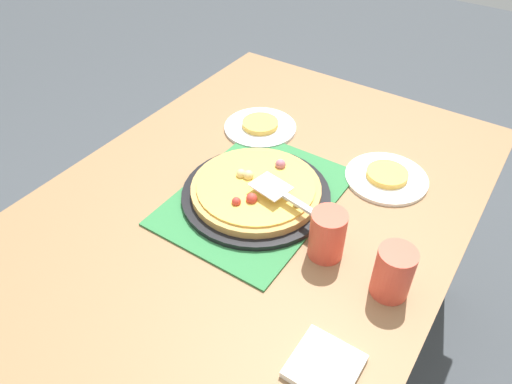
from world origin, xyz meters
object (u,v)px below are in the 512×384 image
pizza_pan (256,194)px  cup_far (327,235)px  cup_near (393,272)px  pizza_server (285,196)px  plate_near_left (260,127)px  served_slice_left (260,124)px  served_slice_right (387,174)px  plate_far_right (386,178)px  napkin_stack (325,366)px  pizza (256,188)px

pizza_pan → cup_far: 0.25m
cup_near → pizza_server: size_ratio=0.51×
cup_far → pizza_server: cup_far is taller
plate_near_left → cup_near: bearing=-122.8°
served_slice_left → pizza_server: 0.39m
plate_near_left → served_slice_right: size_ratio=2.00×
pizza_pan → pizza_server: 0.11m
cup_far → cup_near: bearing=-97.1°
pizza_server → served_slice_right: bearing=-29.3°
pizza_pan → plate_far_right: size_ratio=1.73×
pizza_pan → served_slice_left: served_slice_left is taller
plate_near_left → served_slice_left: 0.01m
cup_near → napkin_stack: bearing=172.5°
pizza → served_slice_left: bearing=31.4°
plate_near_left → cup_near: 0.67m
served_slice_left → cup_near: size_ratio=0.92×
plate_near_left → served_slice_left: bearing=0.0°
cup_far → pizza: bearing=73.4°
pizza_pan → pizza: (0.00, -0.00, 0.02)m
pizza_server → pizza: bearing=79.2°
plate_far_right → served_slice_left: served_slice_left is taller
plate_near_left → pizza_server: size_ratio=0.94×
napkin_stack → pizza: bearing=48.6°
plate_far_right → pizza_server: 0.32m
plate_near_left → pizza: bearing=-148.6°
cup_near → cup_far: same height
pizza → cup_far: 0.25m
plate_far_right → cup_near: cup_near is taller
served_slice_left → pizza_server: size_ratio=0.47×
plate_far_right → cup_far: cup_far is taller
served_slice_left → napkin_stack: size_ratio=0.92×
plate_far_right → napkin_stack: (-0.58, -0.11, 0.00)m
pizza_pan → plate_near_left: size_ratio=1.73×
plate_far_right → served_slice_right: (0.00, 0.00, 0.01)m
pizza_pan → plate_far_right: 0.36m
plate_far_right → cup_near: bearing=-157.2°
pizza_pan → pizza: pizza is taller
served_slice_left → cup_far: cup_far is taller
napkin_stack → cup_near: bearing=-7.5°
served_slice_left → pizza_server: bearing=-137.9°
plate_near_left → pizza_server: (-0.29, -0.26, 0.06)m
napkin_stack → served_slice_right: bearing=11.3°
served_slice_right → pizza_server: 0.32m
plate_far_right → served_slice_right: size_ratio=2.00×
cup_far → pizza_server: size_ratio=0.51×
pizza_server → napkin_stack: (-0.30, -0.27, -0.06)m
pizza_server → napkin_stack: bearing=-138.4°
pizza → served_slice_right: size_ratio=3.00×
plate_near_left → cup_far: size_ratio=1.83×
served_slice_right → cup_far: size_ratio=0.92×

